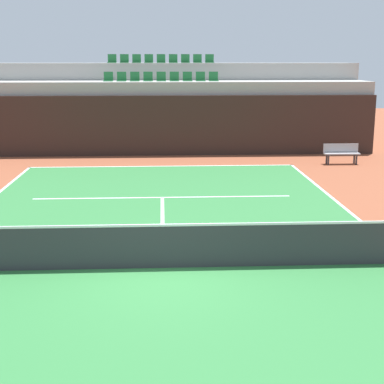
{
  "coord_description": "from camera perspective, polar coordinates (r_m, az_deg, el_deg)",
  "views": [
    {
      "loc": [
        0.02,
        -11.6,
        4.35
      ],
      "look_at": [
        0.73,
        2.0,
        1.2
      ],
      "focal_mm": 53.78,
      "sensor_mm": 36.0,
      "label": 1
    }
  ],
  "objects": [
    {
      "name": "court_surface",
      "position": [
        12.38,
        -2.91,
        -7.53
      ],
      "size": [
        11.0,
        24.0,
        0.01
      ],
      "primitive_type": "cube",
      "color": "#2D7238",
      "rests_on": "ground_plane"
    },
    {
      "name": "centre_service_line",
      "position": [
        15.42,
        -2.94,
        -3.33
      ],
      "size": [
        0.1,
        6.4,
        0.0
      ],
      "primitive_type": "cube",
      "color": "white",
      "rests_on": "court_surface"
    },
    {
      "name": "player_bench",
      "position": [
        25.25,
        14.59,
        3.86
      ],
      "size": [
        1.5,
        0.4,
        0.85
      ],
      "color": "#99999E",
      "rests_on": "ground_plane"
    },
    {
      "name": "baseline_far",
      "position": [
        23.94,
        -2.98,
        2.57
      ],
      "size": [
        11.0,
        0.1,
        0.0
      ],
      "primitive_type": "cube",
      "color": "white",
      "rests_on": "court_surface"
    },
    {
      "name": "back_wall",
      "position": [
        26.63,
        -3.02,
        6.59
      ],
      "size": [
        19.84,
        0.3,
        2.74
      ],
      "primitive_type": "cube",
      "color": "black",
      "rests_on": "ground_plane"
    },
    {
      "name": "service_line_far",
      "position": [
        18.51,
        -2.96,
        -0.54
      ],
      "size": [
        8.26,
        0.1,
        0.0
      ],
      "primitive_type": "cube",
      "color": "white",
      "rests_on": "court_surface"
    },
    {
      "name": "seating_row_upper",
      "position": [
        30.3,
        -3.09,
        12.9
      ],
      "size": [
        5.45,
        0.44,
        0.44
      ],
      "color": "#1E6633",
      "rests_on": "stands_tier_upper"
    },
    {
      "name": "stands_tier_lower",
      "position": [
        27.94,
        -3.03,
        7.5
      ],
      "size": [
        19.84,
        2.4,
        3.33
      ],
      "primitive_type": "cube",
      "color": "#9E9E99",
      "rests_on": "ground_plane"
    },
    {
      "name": "ground_plane",
      "position": [
        12.39,
        -2.91,
        -7.55
      ],
      "size": [
        80.0,
        80.0,
        0.0
      ],
      "primitive_type": "plane",
      "color": "brown"
    },
    {
      "name": "seating_row_lower",
      "position": [
        27.92,
        -3.07,
        11.18
      ],
      "size": [
        5.45,
        0.44,
        0.44
      ],
      "color": "#1E6633",
      "rests_on": "stands_tier_lower"
    },
    {
      "name": "tennis_net",
      "position": [
        12.22,
        -2.94,
        -5.32
      ],
      "size": [
        11.08,
        0.08,
        1.07
      ],
      "color": "black",
      "rests_on": "court_surface"
    },
    {
      "name": "stands_tier_upper",
      "position": [
        30.29,
        -3.04,
        8.72
      ],
      "size": [
        19.84,
        2.4,
        4.17
      ],
      "primitive_type": "cube",
      "color": "#9E9E99",
      "rests_on": "ground_plane"
    }
  ]
}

